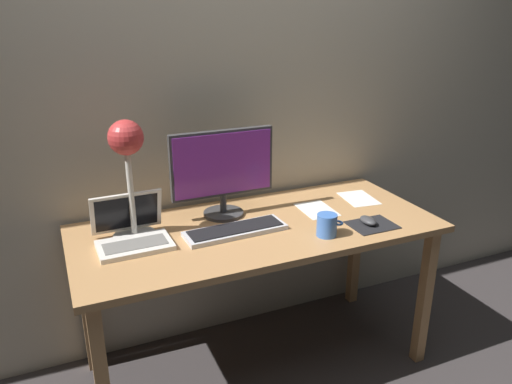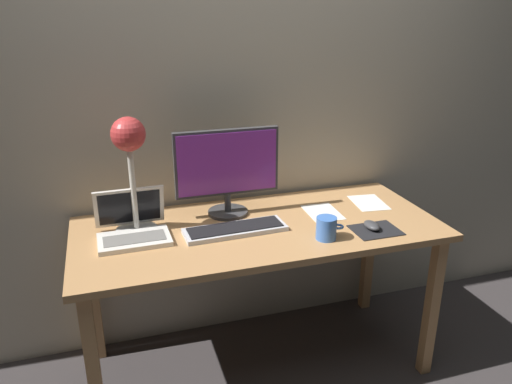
{
  "view_description": "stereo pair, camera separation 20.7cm",
  "coord_description": "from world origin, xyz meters",
  "px_view_note": "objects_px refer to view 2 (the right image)",
  "views": [
    {
      "loc": [
        -0.8,
        -1.83,
        1.65
      ],
      "look_at": [
        -0.03,
        -0.05,
        0.92
      ],
      "focal_mm": 34.9,
      "sensor_mm": 36.0,
      "label": 1
    },
    {
      "loc": [
        -0.61,
        -1.91,
        1.65
      ],
      "look_at": [
        -0.03,
        -0.05,
        0.92
      ],
      "focal_mm": 34.9,
      "sensor_mm": 36.0,
      "label": 2
    }
  ],
  "objects_px": {
    "desk_lamp": "(130,151)",
    "coffee_mug": "(327,228)",
    "keyboard_main": "(235,229)",
    "mouse": "(372,225)",
    "laptop": "(132,224)",
    "monitor": "(227,168)"
  },
  "relations": [
    {
      "from": "laptop",
      "to": "mouse",
      "type": "distance_m",
      "value": 1.02
    },
    {
      "from": "desk_lamp",
      "to": "laptop",
      "type": "bearing_deg",
      "value": -117.65
    },
    {
      "from": "monitor",
      "to": "keyboard_main",
      "type": "relative_size",
      "value": 1.07
    },
    {
      "from": "monitor",
      "to": "mouse",
      "type": "relative_size",
      "value": 4.97
    },
    {
      "from": "monitor",
      "to": "laptop",
      "type": "relative_size",
      "value": 1.61
    },
    {
      "from": "mouse",
      "to": "desk_lamp",
      "type": "bearing_deg",
      "value": 163.77
    },
    {
      "from": "monitor",
      "to": "mouse",
      "type": "height_order",
      "value": "monitor"
    },
    {
      "from": "keyboard_main",
      "to": "laptop",
      "type": "distance_m",
      "value": 0.43
    },
    {
      "from": "monitor",
      "to": "laptop",
      "type": "height_order",
      "value": "monitor"
    },
    {
      "from": "keyboard_main",
      "to": "mouse",
      "type": "height_order",
      "value": "mouse"
    },
    {
      "from": "desk_lamp",
      "to": "coffee_mug",
      "type": "height_order",
      "value": "desk_lamp"
    },
    {
      "from": "keyboard_main",
      "to": "mouse",
      "type": "xyz_separation_m",
      "value": [
        0.57,
        -0.15,
        0.01
      ]
    },
    {
      "from": "monitor",
      "to": "desk_lamp",
      "type": "distance_m",
      "value": 0.45
    },
    {
      "from": "keyboard_main",
      "to": "laptop",
      "type": "xyz_separation_m",
      "value": [
        -0.42,
        0.09,
        0.04
      ]
    },
    {
      "from": "coffee_mug",
      "to": "monitor",
      "type": "bearing_deg",
      "value": 130.4
    },
    {
      "from": "laptop",
      "to": "coffee_mug",
      "type": "relative_size",
      "value": 2.46
    },
    {
      "from": "monitor",
      "to": "keyboard_main",
      "type": "bearing_deg",
      "value": -95.84
    },
    {
      "from": "keyboard_main",
      "to": "desk_lamp",
      "type": "bearing_deg",
      "value": 162.36
    },
    {
      "from": "desk_lamp",
      "to": "mouse",
      "type": "height_order",
      "value": "desk_lamp"
    },
    {
      "from": "laptop",
      "to": "desk_lamp",
      "type": "bearing_deg",
      "value": 62.35
    },
    {
      "from": "keyboard_main",
      "to": "laptop",
      "type": "height_order",
      "value": "laptop"
    },
    {
      "from": "monitor",
      "to": "keyboard_main",
      "type": "height_order",
      "value": "monitor"
    }
  ]
}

